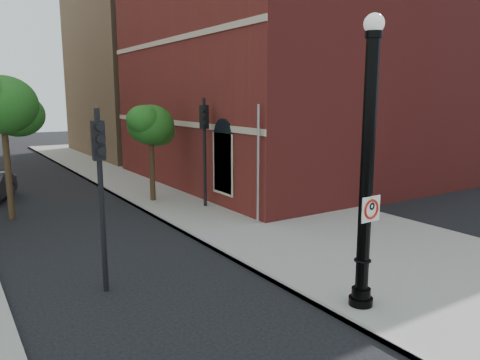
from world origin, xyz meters
TOP-DOWN VIEW (x-y plane):
  - ground at (0.00, 0.00)m, footprint 120.00×120.00m
  - sidewalk_right at (6.00, 10.00)m, footprint 8.00×60.00m
  - curb_edge at (2.05, 10.00)m, footprint 0.10×60.00m
  - brick_wall_building at (16.00, 14.00)m, footprint 22.30×16.30m
  - bg_building_tan_b at (16.00, 30.00)m, footprint 22.00×14.00m
  - lamppost at (2.78, -0.78)m, footprint 0.55×0.55m
  - no_parking_sign at (2.77, -0.95)m, footprint 0.56×0.07m
  - traffic_signal_left at (-1.79, 3.40)m, footprint 0.31×0.38m
  - traffic_signal_right at (4.48, 9.73)m, footprint 0.33×0.40m
  - utility_pole at (4.80, 6.22)m, footprint 0.09×0.09m
  - street_tree_a at (-2.79, 12.41)m, footprint 3.11×2.81m
  - street_tree_c at (3.04, 12.06)m, footprint 2.46×2.23m

SIDE VIEW (x-z plane):
  - ground at x=0.00m, z-range 0.00..0.00m
  - sidewalk_right at x=6.00m, z-range 0.00..0.12m
  - curb_edge at x=2.05m, z-range 0.00..0.14m
  - utility_pole at x=4.80m, z-range 0.00..4.52m
  - no_parking_sign at x=2.77m, z-range 2.12..2.68m
  - lamppost at x=2.78m, z-range -0.25..6.24m
  - traffic_signal_left at x=-1.79m, z-range 0.79..5.32m
  - traffic_signal_right at x=4.48m, z-range 0.82..5.55m
  - street_tree_c at x=3.04m, z-range 1.27..5.71m
  - street_tree_a at x=-2.79m, z-range 1.62..7.22m
  - brick_wall_building at x=16.00m, z-range 0.01..12.51m
  - bg_building_tan_b at x=16.00m, z-range 0.00..14.00m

